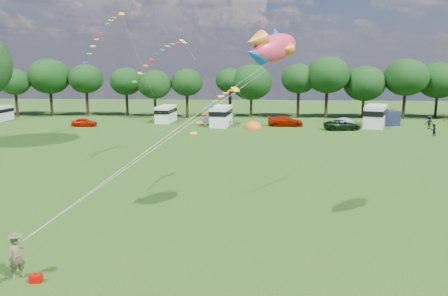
# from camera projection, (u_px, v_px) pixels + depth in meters

# --- Properties ---
(ground_plane) EXTENTS (180.00, 180.00, 0.00)m
(ground_plane) POSITION_uv_depth(u_px,v_px,m) (213.00, 265.00, 20.47)
(ground_plane) COLOR black
(ground_plane) RESTS_ON ground
(tree_line) EXTENTS (102.98, 10.98, 10.27)m
(tree_line) POSITION_uv_depth(u_px,v_px,m) (273.00, 80.00, 72.75)
(tree_line) COLOR black
(tree_line) RESTS_ON ground
(car_a) EXTENTS (3.84, 1.84, 1.24)m
(car_a) POSITION_uv_depth(u_px,v_px,m) (84.00, 122.00, 64.10)
(car_a) COLOR #B61000
(car_a) RESTS_ON ground
(car_b) EXTENTS (4.43, 1.92, 1.53)m
(car_b) POSITION_uv_depth(u_px,v_px,m) (215.00, 120.00, 65.57)
(car_b) COLOR gray
(car_b) RESTS_ON ground
(car_c) EXTENTS (5.05, 2.24, 1.50)m
(car_c) POSITION_uv_depth(u_px,v_px,m) (285.00, 121.00, 64.34)
(car_c) COLOR #8E1200
(car_c) RESTS_ON ground
(car_d) EXTENTS (5.35, 2.91, 1.39)m
(car_d) POSITION_uv_depth(u_px,v_px,m) (342.00, 125.00, 60.72)
(car_d) COLOR black
(car_d) RESTS_ON ground
(campervan_b) EXTENTS (2.68, 5.38, 2.55)m
(campervan_b) POSITION_uv_depth(u_px,v_px,m) (166.00, 113.00, 68.61)
(campervan_b) COLOR silver
(campervan_b) RESTS_ON ground
(campervan_c) EXTENTS (3.19, 6.11, 2.87)m
(campervan_c) POSITION_uv_depth(u_px,v_px,m) (221.00, 115.00, 64.72)
(campervan_c) COLOR silver
(campervan_c) RESTS_ON ground
(campervan_d) EXTENTS (4.81, 6.85, 3.09)m
(campervan_d) POSITION_uv_depth(u_px,v_px,m) (375.00, 115.00, 63.65)
(campervan_d) COLOR silver
(campervan_d) RESTS_ON ground
(tent_orange) EXTENTS (2.64, 2.89, 2.06)m
(tent_orange) POSITION_uv_depth(u_px,v_px,m) (253.00, 128.00, 62.30)
(tent_orange) COLOR #CF5312
(tent_orange) RESTS_ON ground
(tent_greyblue) EXTENTS (3.72, 4.07, 2.77)m
(tent_greyblue) POSITION_uv_depth(u_px,v_px,m) (344.00, 127.00, 63.42)
(tent_greyblue) COLOR #4D5E6B
(tent_greyblue) RESTS_ON ground
(awning_navy) EXTENTS (4.23, 3.82, 2.19)m
(awning_navy) POSITION_uv_depth(u_px,v_px,m) (384.00, 118.00, 65.20)
(awning_navy) COLOR #171D35
(awning_navy) RESTS_ON ground
(kite_flyer) EXTENTS (0.83, 0.81, 1.92)m
(kite_flyer) POSITION_uv_depth(u_px,v_px,m) (17.00, 257.00, 19.04)
(kite_flyer) COLOR brown
(kite_flyer) RESTS_ON ground
(kite_bag) EXTENTS (0.53, 0.39, 0.35)m
(kite_bag) POSITION_uv_depth(u_px,v_px,m) (36.00, 279.00, 18.79)
(kite_bag) COLOR #BA0400
(kite_bag) RESTS_ON ground
(fish_kite) EXTENTS (3.54, 3.82, 2.21)m
(fish_kite) POSITION_uv_depth(u_px,v_px,m) (271.00, 48.00, 23.01)
(fish_kite) COLOR #E72C4D
(fish_kite) RESTS_ON ground
(streamer_kite_a) EXTENTS (3.34, 5.50, 5.76)m
(streamer_kite_a) POSITION_uv_depth(u_px,v_px,m) (107.00, 29.00, 48.74)
(streamer_kite_a) COLOR yellow
(streamer_kite_a) RESTS_ON ground
(streamer_kite_b) EXTENTS (4.21, 4.75, 3.82)m
(streamer_kite_b) POSITION_uv_depth(u_px,v_px,m) (164.00, 53.00, 39.10)
(streamer_kite_b) COLOR #EDF618
(streamer_kite_b) RESTS_ON ground
(streamer_kite_c) EXTENTS (3.09, 4.85, 2.76)m
(streamer_kite_c) POSITION_uv_depth(u_px,v_px,m) (219.00, 102.00, 29.99)
(streamer_kite_c) COLOR #DBCF00
(streamer_kite_c) RESTS_ON ground
(walker_a) EXTENTS (0.89, 0.75, 1.57)m
(walker_a) POSITION_uv_depth(u_px,v_px,m) (433.00, 130.00, 55.62)
(walker_a) COLOR black
(walker_a) RESTS_ON ground
(walker_b) EXTENTS (1.35, 0.88, 1.92)m
(walker_b) POSITION_uv_depth(u_px,v_px,m) (429.00, 122.00, 61.56)
(walker_b) COLOR black
(walker_b) RESTS_ON ground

